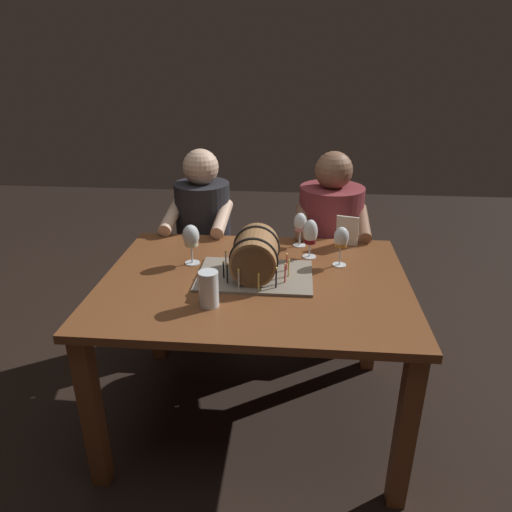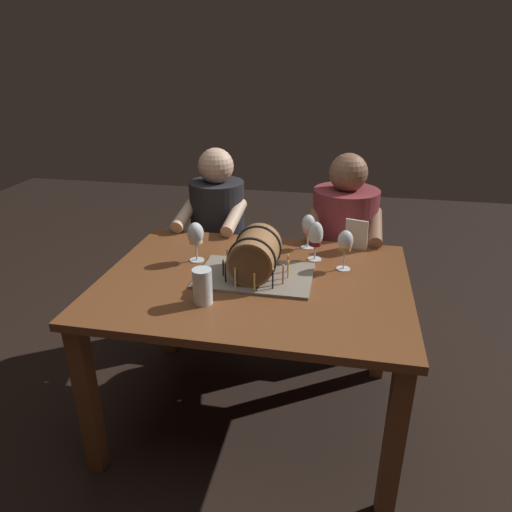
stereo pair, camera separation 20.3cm
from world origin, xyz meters
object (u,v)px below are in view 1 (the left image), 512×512
(dining_table, at_px, (255,300))
(person_seated_left, at_px, (205,256))
(barrel_cake, at_px, (256,257))
(person_seated_right, at_px, (328,257))
(wine_glass_white, at_px, (191,238))
(wine_glass_rose, at_px, (300,224))
(beer_pint, at_px, (209,291))
(wine_glass_red, at_px, (310,234))
(wine_glass_amber, at_px, (341,239))
(menu_card, at_px, (347,231))

(dining_table, bearing_deg, person_seated_left, 116.88)
(barrel_cake, distance_m, person_seated_right, 0.84)
(wine_glass_white, bearing_deg, wine_glass_rose, 27.64)
(dining_table, xyz_separation_m, wine_glass_white, (-0.30, 0.14, 0.23))
(barrel_cake, xyz_separation_m, beer_pint, (-0.16, -0.27, -0.03))
(barrel_cake, relative_size, person_seated_right, 0.43)
(wine_glass_red, relative_size, beer_pint, 1.32)
(barrel_cake, xyz_separation_m, wine_glass_white, (-0.31, 0.12, 0.04))
(wine_glass_rose, relative_size, person_seated_left, 0.15)
(beer_pint, bearing_deg, wine_glass_amber, 38.26)
(person_seated_right, bearing_deg, wine_glass_rose, -118.10)
(wine_glass_red, distance_m, person_seated_left, 0.84)
(person_seated_left, bearing_deg, wine_glass_red, -37.51)
(beer_pint, bearing_deg, person_seated_right, 61.67)
(dining_table, relative_size, menu_card, 8.29)
(person_seated_left, distance_m, person_seated_right, 0.73)
(wine_glass_white, bearing_deg, wine_glass_amber, 3.17)
(wine_glass_white, relative_size, beer_pint, 1.32)
(menu_card, relative_size, person_seated_right, 0.14)
(barrel_cake, height_order, person_seated_right, person_seated_right)
(barrel_cake, relative_size, wine_glass_red, 2.64)
(wine_glass_white, distance_m, menu_card, 0.79)
(beer_pint, distance_m, person_seated_right, 1.13)
(wine_glass_rose, height_order, wine_glass_red, wine_glass_red)
(wine_glass_rose, bearing_deg, wine_glass_red, -71.30)
(wine_glass_rose, height_order, person_seated_left, person_seated_left)
(wine_glass_white, relative_size, person_seated_right, 0.16)
(wine_glass_red, distance_m, person_seated_right, 0.58)
(wine_glass_rose, relative_size, wine_glass_red, 0.92)
(wine_glass_amber, distance_m, wine_glass_rose, 0.29)
(dining_table, bearing_deg, person_seated_right, 63.14)
(wine_glass_amber, bearing_deg, person_seated_left, 143.64)
(menu_card, bearing_deg, barrel_cake, -121.40)
(wine_glass_rose, distance_m, person_seated_left, 0.73)
(wine_glass_red, bearing_deg, beer_pint, -128.25)
(beer_pint, bearing_deg, wine_glass_rose, 61.56)
(dining_table, xyz_separation_m, person_seated_left, (-0.37, 0.72, -0.12))
(wine_glass_amber, bearing_deg, wine_glass_rose, 129.69)
(wine_glass_rose, height_order, wine_glass_white, wine_glass_white)
(dining_table, relative_size, beer_pint, 9.22)
(wine_glass_white, height_order, wine_glass_red, same)
(person_seated_right, bearing_deg, wine_glass_white, -138.87)
(barrel_cake, height_order, wine_glass_red, barrel_cake)
(dining_table, relative_size, barrel_cake, 2.66)
(menu_card, height_order, person_seated_left, person_seated_left)
(wine_glass_red, distance_m, menu_card, 0.25)
(wine_glass_white, xyz_separation_m, person_seated_right, (0.67, 0.59, -0.33))
(beer_pint, xyz_separation_m, person_seated_right, (0.52, 0.97, -0.27))
(wine_glass_red, bearing_deg, wine_glass_amber, -30.83)
(person_seated_left, bearing_deg, menu_card, -20.98)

